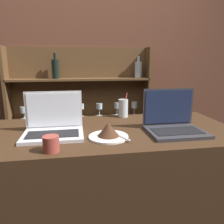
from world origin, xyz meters
TOP-DOWN VIEW (x-y plane):
  - bar_counter at (0.00, 0.35)m, footprint 1.64×0.70m
  - back_wall at (0.00, 1.49)m, footprint 7.00×0.06m
  - back_shelf at (-0.08, 1.41)m, footprint 1.45×0.18m
  - laptop_near at (-0.26, 0.32)m, footprint 0.32×0.23m
  - laptop_far at (0.42, 0.26)m, footprint 0.31×0.25m
  - cake_plate at (0.04, 0.21)m, footprint 0.21×0.21m
  - water_glass at (0.21, 0.64)m, footprint 0.07×0.07m
  - coffee_cup at (-0.24, 0.08)m, footprint 0.07×0.07m

SIDE VIEW (x-z plane):
  - bar_counter at x=0.00m, z-range 0.00..1.07m
  - back_shelf at x=-0.08m, z-range 0.04..1.64m
  - cake_plate at x=0.04m, z-range 1.06..1.14m
  - coffee_cup at x=-0.24m, z-range 1.07..1.14m
  - laptop_near at x=-0.26m, z-range 1.00..1.23m
  - laptop_far at x=0.42m, z-range 1.00..1.24m
  - water_glass at x=0.21m, z-range 1.04..1.22m
  - back_wall at x=0.00m, z-range 0.00..2.70m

